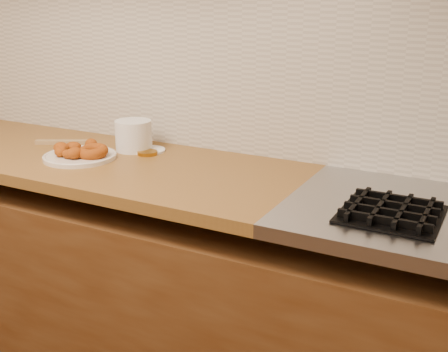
# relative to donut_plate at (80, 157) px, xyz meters

# --- Properties ---
(wall_back) EXTENTS (4.00, 0.02, 2.70)m
(wall_back) POSITION_rel_donut_plate_xyz_m (0.31, 0.36, 0.44)
(wall_back) COLOR tan
(wall_back) RESTS_ON ground
(base_cabinet) EXTENTS (3.60, 0.60, 0.77)m
(base_cabinet) POSITION_rel_donut_plate_xyz_m (0.31, 0.05, -0.52)
(base_cabinet) COLOR brown
(base_cabinet) RESTS_ON floor
(butcher_block) EXTENTS (2.30, 0.62, 0.04)m
(butcher_block) POSITION_rel_donut_plate_xyz_m (-0.34, 0.05, -0.03)
(butcher_block) COLOR brown
(butcher_block) RESTS_ON base_cabinet
(backsplash) EXTENTS (3.60, 0.02, 0.60)m
(backsplash) POSITION_rel_donut_plate_xyz_m (0.31, 0.35, 0.29)
(backsplash) COLOR beige
(backsplash) RESTS_ON wall_back
(donut_plate) EXTENTS (0.26, 0.26, 0.01)m
(donut_plate) POSITION_rel_donut_plate_xyz_m (0.00, 0.00, 0.00)
(donut_plate) COLOR beige
(donut_plate) RESTS_ON butcher_block
(ring_donut) EXTENTS (0.11, 0.11, 0.05)m
(ring_donut) POSITION_rel_donut_plate_xyz_m (0.06, 0.00, 0.03)
(ring_donut) COLOR #9D4604
(ring_donut) RESTS_ON donut_plate
(fried_dough_chunks) EXTENTS (0.15, 0.18, 0.04)m
(fried_dough_chunks) POSITION_rel_donut_plate_xyz_m (-0.03, -0.01, 0.03)
(fried_dough_chunks) COLOR #9D4604
(fried_dough_chunks) RESTS_ON donut_plate
(plastic_tub) EXTENTS (0.14, 0.14, 0.11)m
(plastic_tub) POSITION_rel_donut_plate_xyz_m (0.10, 0.19, 0.05)
(plastic_tub) COLOR white
(plastic_tub) RESTS_ON butcher_block
(tub_lid) EXTENTS (0.14, 0.14, 0.01)m
(tub_lid) POSITION_rel_donut_plate_xyz_m (0.16, 0.20, -0.00)
(tub_lid) COLOR white
(tub_lid) RESTS_ON butcher_block
(brass_jar_lid) EXTENTS (0.08, 0.08, 0.01)m
(brass_jar_lid) POSITION_rel_donut_plate_xyz_m (0.18, 0.16, -0.00)
(brass_jar_lid) COLOR #A67119
(brass_jar_lid) RESTS_ON butcher_block
(wooden_utensil) EXTENTS (0.19, 0.12, 0.02)m
(wooden_utensil) POSITION_rel_donut_plate_xyz_m (-0.20, 0.12, 0.00)
(wooden_utensil) COLOR #997C4F
(wooden_utensil) RESTS_ON butcher_block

